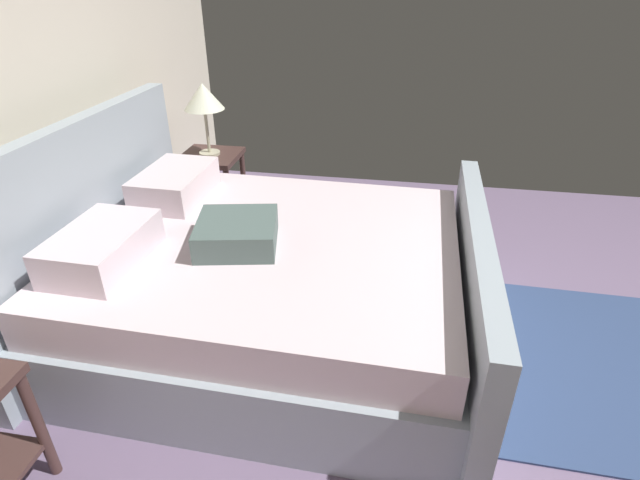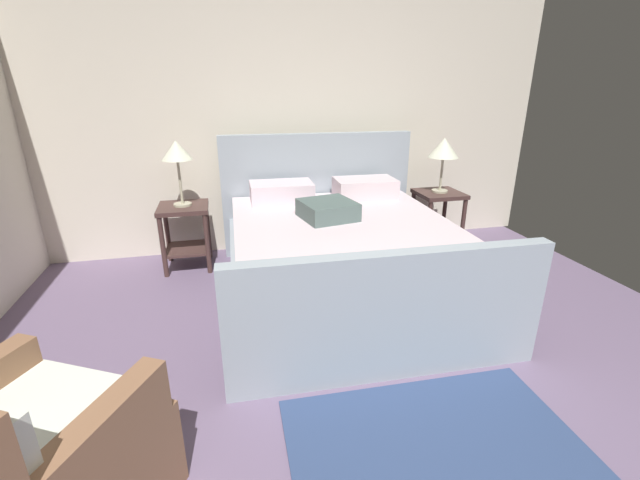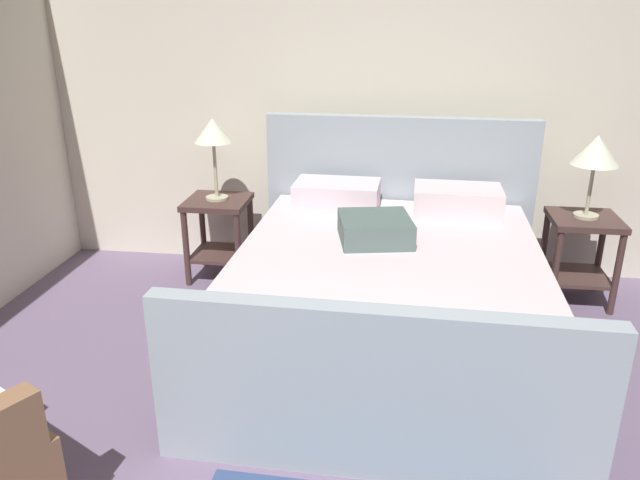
% 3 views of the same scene
% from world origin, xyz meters
% --- Properties ---
extents(wall_back, '(5.11, 0.12, 2.51)m').
position_xyz_m(wall_back, '(0.00, 3.40, 1.25)').
color(wall_back, beige).
rests_on(wall_back, ground).
extents(bed, '(1.94, 2.26, 1.19)m').
position_xyz_m(bed, '(0.08, 2.14, 0.35)').
color(bed, '#9DAAB3').
rests_on(bed, ground).
extents(nightstand_right, '(0.44, 0.44, 0.60)m').
position_xyz_m(nightstand_right, '(1.34, 2.91, 0.40)').
color(nightstand_right, '#442D29').
rests_on(nightstand_right, ground).
extents(table_lamp_right, '(0.30, 0.30, 0.54)m').
position_xyz_m(table_lamp_right, '(1.34, 2.91, 1.03)').
color(table_lamp_right, '#B7B293').
rests_on(table_lamp_right, nightstand_right).
extents(area_rug, '(1.44, 1.26, 0.01)m').
position_xyz_m(area_rug, '(0.08, 0.31, 0.01)').
color(area_rug, navy).
rests_on(area_rug, ground).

